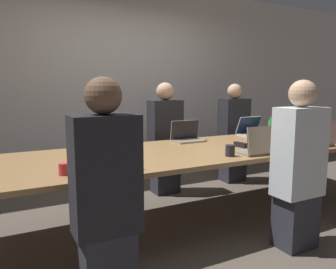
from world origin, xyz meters
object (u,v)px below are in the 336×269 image
object	(u,v)px
person_far_right	(233,135)
cup_near_midright	(230,151)
bottle_far_right	(271,127)
person_near_left	(106,196)
stapler	(240,145)
laptop_near_left	(103,162)
laptop_near_right	(320,139)
cup_far_right	(269,131)
laptop_far_right	(250,130)
cup_near_right	(300,142)
laptop_near_midright	(257,146)
person_near_midright	(298,168)
cup_near_left	(64,169)
person_far_center	(165,140)
laptop_far_center	(187,135)

from	to	relation	value
person_far_right	cup_near_midright	bearing A→B (deg)	-129.80
person_far_right	bottle_far_right	size ratio (longest dim) A/B	5.99
person_near_left	stapler	xyz separation A→B (m)	(1.63, 0.71, 0.07)
laptop_near_left	person_far_right	distance (m)	2.68
person_near_left	laptop_near_right	world-z (taller)	person_near_left
laptop_near_right	cup_far_right	xyz separation A→B (m)	(0.14, 0.87, -0.03)
cup_near_midright	laptop_far_right	distance (m)	1.39
person_near_left	cup_far_right	size ratio (longest dim) A/B	16.57
cup_near_right	stapler	distance (m)	0.61
laptop_near_left	cup_near_midright	world-z (taller)	laptop_near_left
laptop_near_midright	person_near_midright	xyz separation A→B (m)	(0.08, -0.41, -0.12)
laptop_near_midright	laptop_far_right	world-z (taller)	laptop_near_midright
person_near_left	bottle_far_right	xyz separation A→B (m)	(2.56, 1.22, 0.14)
stapler	person_near_left	bearing A→B (deg)	-161.81
person_near_midright	person_far_right	distance (m)	1.98
cup_near_right	laptop_near_midright	size ratio (longest dim) A/B	0.32
cup_near_midright	bottle_far_right	size ratio (longest dim) A/B	0.44
bottle_far_right	cup_near_midright	bearing A→B (deg)	-147.84
laptop_near_right	person_near_left	bearing A→B (deg)	9.13
cup_far_right	bottle_far_right	bearing A→B (deg)	-103.06
cup_far_right	cup_near_midright	bearing A→B (deg)	-146.89
cup_near_left	cup_near_right	world-z (taller)	cup_near_right
person_near_midright	cup_far_right	size ratio (longest dim) A/B	16.53
laptop_near_midright	cup_near_midright	xyz separation A→B (m)	(-0.27, 0.04, -0.02)
cup_near_left	bottle_far_right	bearing A→B (deg)	15.95
laptop_near_left	laptop_near_right	xyz separation A→B (m)	(2.33, -0.00, 0.00)
laptop_near_left	person_far_center	world-z (taller)	person_far_center
cup_near_left	stapler	distance (m)	1.82
laptop_near_right	bottle_far_right	distance (m)	0.84
cup_near_midright	bottle_far_right	bearing A→B (deg)	32.16
cup_near_right	laptop_far_center	bearing A→B (deg)	134.36
cup_near_left	cup_near_midright	size ratio (longest dim) A/B	0.81
cup_far_right	laptop_far_right	bearing A→B (deg)	165.19
laptop_near_right	cup_near_midright	world-z (taller)	laptop_near_right
laptop_far_center	laptop_far_right	world-z (taller)	laptop_far_right
laptop_near_left	bottle_far_right	bearing A→B (deg)	-161.34
laptop_near_right	person_near_midright	size ratio (longest dim) A/B	0.22
cup_near_left	laptop_near_midright	distance (m)	1.70
person_far_center	person_far_right	xyz separation A→B (m)	(1.10, 0.02, -0.01)
laptop_far_center	cup_near_midright	bearing A→B (deg)	-94.98
cup_far_right	person_near_midright	bearing A→B (deg)	-126.24
person_near_midright	cup_near_right	bearing A→B (deg)	-139.65
laptop_near_right	laptop_far_right	bearing A→B (deg)	-82.49
laptop_near_left	laptop_near_right	bearing A→B (deg)	179.97
person_far_center	laptop_far_right	xyz separation A→B (m)	(1.01, -0.42, 0.12)
person_near_left	cup_far_right	world-z (taller)	person_near_left
person_near_left	person_near_midright	xyz separation A→B (m)	(1.61, -0.05, -0.00)
person_near_left	laptop_near_right	bearing A→B (deg)	-170.87
cup_far_right	stapler	world-z (taller)	cup_far_right
laptop_near_midright	cup_near_left	bearing A→B (deg)	-2.74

